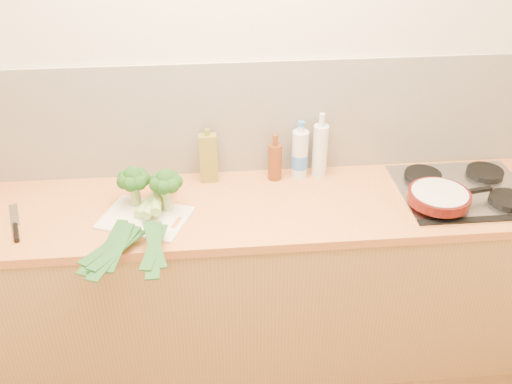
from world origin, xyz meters
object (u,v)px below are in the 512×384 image
Objects in this scene: chopping_board at (145,218)px; chefs_knife at (15,228)px; gas_hob at (464,190)px; skillet at (440,196)px.

chopping_board is 0.52m from chefs_knife.
chefs_knife is at bearing -154.64° from chopping_board.
gas_hob is 1.50× the size of skillet.
gas_hob is 1.65× the size of chopping_board.
skillet is (1.78, -0.01, 0.05)m from chefs_knife.
chefs_knife is (-0.52, -0.03, 0.00)m from chopping_board.
gas_hob is 0.20m from skillet.
chopping_board is at bearing -176.98° from gas_hob.
chopping_board is at bearing -14.59° from chefs_knife.
gas_hob is at bearing 25.14° from chopping_board.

